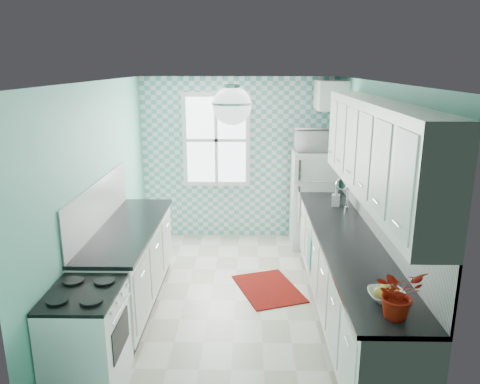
{
  "coord_description": "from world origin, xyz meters",
  "views": [
    {
      "loc": [
        0.15,
        -4.94,
        2.67
      ],
      "look_at": [
        0.05,
        0.25,
        1.25
      ],
      "focal_mm": 35.0,
      "sensor_mm": 36.0,
      "label": 1
    }
  ],
  "objects_px": {
    "fridge": "(313,199)",
    "ceiling_light": "(232,105)",
    "sink": "(334,211)",
    "potted_plant": "(398,293)",
    "fruit_bowl": "(387,296)",
    "microwave": "(315,140)",
    "stove": "(87,338)"
  },
  "relations": [
    {
      "from": "fridge",
      "to": "ceiling_light",
      "type": "bearing_deg",
      "value": -111.05
    },
    {
      "from": "sink",
      "to": "potted_plant",
      "type": "relative_size",
      "value": 1.44
    },
    {
      "from": "fridge",
      "to": "potted_plant",
      "type": "height_order",
      "value": "fridge"
    },
    {
      "from": "sink",
      "to": "fruit_bowl",
      "type": "xyz_separation_m",
      "value": [
        -0.0,
        -2.27,
        0.04
      ]
    },
    {
      "from": "potted_plant",
      "to": "microwave",
      "type": "xyz_separation_m",
      "value": [
        -0.09,
        3.75,
        0.49
      ]
    },
    {
      "from": "potted_plant",
      "to": "sink",
      "type": "bearing_deg",
      "value": 89.9
    },
    {
      "from": "fruit_bowl",
      "to": "potted_plant",
      "type": "height_order",
      "value": "potted_plant"
    },
    {
      "from": "fruit_bowl",
      "to": "microwave",
      "type": "height_order",
      "value": "microwave"
    },
    {
      "from": "fridge",
      "to": "microwave",
      "type": "bearing_deg",
      "value": 56.86
    },
    {
      "from": "fridge",
      "to": "fruit_bowl",
      "type": "relative_size",
      "value": 5.19
    },
    {
      "from": "ceiling_light",
      "to": "stove",
      "type": "distance_m",
      "value": 2.33
    },
    {
      "from": "sink",
      "to": "fruit_bowl",
      "type": "distance_m",
      "value": 2.27
    },
    {
      "from": "sink",
      "to": "microwave",
      "type": "height_order",
      "value": "microwave"
    },
    {
      "from": "microwave",
      "to": "ceiling_light",
      "type": "bearing_deg",
      "value": 64.95
    },
    {
      "from": "sink",
      "to": "microwave",
      "type": "distance_m",
      "value": 1.41
    },
    {
      "from": "sink",
      "to": "potted_plant",
      "type": "distance_m",
      "value": 2.52
    },
    {
      "from": "stove",
      "to": "potted_plant",
      "type": "relative_size",
      "value": 2.36
    },
    {
      "from": "ceiling_light",
      "to": "potted_plant",
      "type": "relative_size",
      "value": 0.95
    },
    {
      "from": "fridge",
      "to": "fruit_bowl",
      "type": "distance_m",
      "value": 3.52
    },
    {
      "from": "stove",
      "to": "ceiling_light",
      "type": "bearing_deg",
      "value": 27.45
    },
    {
      "from": "fruit_bowl",
      "to": "ceiling_light",
      "type": "bearing_deg",
      "value": 142.74
    },
    {
      "from": "potted_plant",
      "to": "microwave",
      "type": "distance_m",
      "value": 3.78
    },
    {
      "from": "ceiling_light",
      "to": "microwave",
      "type": "height_order",
      "value": "ceiling_light"
    },
    {
      "from": "stove",
      "to": "potted_plant",
      "type": "height_order",
      "value": "potted_plant"
    },
    {
      "from": "ceiling_light",
      "to": "potted_plant",
      "type": "bearing_deg",
      "value": -43.82
    },
    {
      "from": "ceiling_light",
      "to": "microwave",
      "type": "relative_size",
      "value": 0.61
    },
    {
      "from": "ceiling_light",
      "to": "fridge",
      "type": "height_order",
      "value": "ceiling_light"
    },
    {
      "from": "fridge",
      "to": "fruit_bowl",
      "type": "bearing_deg",
      "value": -86.45
    },
    {
      "from": "ceiling_light",
      "to": "fridge",
      "type": "distance_m",
      "value": 3.25
    },
    {
      "from": "sink",
      "to": "microwave",
      "type": "relative_size",
      "value": 0.93
    },
    {
      "from": "ceiling_light",
      "to": "fruit_bowl",
      "type": "bearing_deg",
      "value": -37.26
    },
    {
      "from": "stove",
      "to": "sink",
      "type": "xyz_separation_m",
      "value": [
        2.4,
        2.08,
        0.48
      ]
    }
  ]
}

